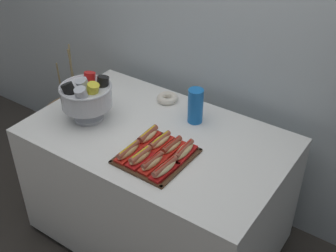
# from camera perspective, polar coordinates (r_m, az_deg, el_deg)

# --- Properties ---
(ground_plane) EXTENTS (10.00, 10.00, 0.00)m
(ground_plane) POSITION_cam_1_polar(r_m,az_deg,el_deg) (2.95, -1.23, -13.79)
(ground_plane) COLOR #38332D
(back_wall) EXTENTS (6.00, 0.10, 2.60)m
(back_wall) POSITION_cam_1_polar(r_m,az_deg,el_deg) (2.64, 6.36, 14.30)
(back_wall) COLOR #B2BCC1
(back_wall) RESTS_ON ground_plane
(buffet_table) EXTENTS (1.43, 0.88, 0.80)m
(buffet_table) POSITION_cam_1_polar(r_m,az_deg,el_deg) (2.65, -1.34, -7.76)
(buffet_table) COLOR white
(buffet_table) RESTS_ON ground_plane
(floor_vase) EXTENTS (0.48, 0.48, 0.96)m
(floor_vase) POSITION_cam_1_polar(r_m,az_deg,el_deg) (3.50, -12.08, -0.78)
(floor_vase) COLOR #896B4C
(floor_vase) RESTS_ON ground_plane
(serving_tray) EXTENTS (0.34, 0.37, 0.01)m
(serving_tray) POSITION_cam_1_polar(r_m,az_deg,el_deg) (2.25, -1.51, -3.97)
(serving_tray) COLOR #472B19
(serving_tray) RESTS_ON buffet_table
(hot_dog_0) EXTENTS (0.06, 0.17, 0.06)m
(hot_dog_0) POSITION_cam_1_polar(r_m,az_deg,el_deg) (2.24, -5.11, -3.36)
(hot_dog_0) COLOR red
(hot_dog_0) RESTS_ON serving_tray
(hot_dog_1) EXTENTS (0.07, 0.17, 0.06)m
(hot_dog_1) POSITION_cam_1_polar(r_m,az_deg,el_deg) (2.20, -3.60, -4.04)
(hot_dog_1) COLOR red
(hot_dog_1) RESTS_ON serving_tray
(hot_dog_2) EXTENTS (0.07, 0.16, 0.06)m
(hot_dog_2) POSITION_cam_1_polar(r_m,az_deg,el_deg) (2.16, -2.04, -4.78)
(hot_dog_2) COLOR red
(hot_dog_2) RESTS_ON serving_tray
(hot_dog_3) EXTENTS (0.07, 0.18, 0.06)m
(hot_dog_3) POSITION_cam_1_polar(r_m,az_deg,el_deg) (2.13, -0.42, -5.53)
(hot_dog_3) COLOR #B21414
(hot_dog_3) RESTS_ON serving_tray
(hot_dog_4) EXTENTS (0.07, 0.16, 0.06)m
(hot_dog_4) POSITION_cam_1_polar(r_m,az_deg,el_deg) (2.34, -2.53, -1.33)
(hot_dog_4) COLOR red
(hot_dog_4) RESTS_ON serving_tray
(hot_dog_5) EXTENTS (0.07, 0.17, 0.06)m
(hot_dog_5) POSITION_cam_1_polar(r_m,az_deg,el_deg) (2.30, -1.04, -2.04)
(hot_dog_5) COLOR red
(hot_dog_5) RESTS_ON serving_tray
(hot_dog_6) EXTENTS (0.07, 0.17, 0.06)m
(hot_dog_6) POSITION_cam_1_polar(r_m,az_deg,el_deg) (2.27, 0.49, -2.69)
(hot_dog_6) COLOR red
(hot_dog_6) RESTS_ON serving_tray
(hot_dog_7) EXTENTS (0.07, 0.18, 0.06)m
(hot_dog_7) POSITION_cam_1_polar(r_m,az_deg,el_deg) (2.23, 2.06, -3.31)
(hot_dog_7) COLOR red
(hot_dog_7) RESTS_ON serving_tray
(punch_bowl) EXTENTS (0.29, 0.29, 0.27)m
(punch_bowl) POSITION_cam_1_polar(r_m,az_deg,el_deg) (2.50, -10.51, 3.94)
(punch_bowl) COLOR silver
(punch_bowl) RESTS_ON buffet_table
(cup_stack) EXTENTS (0.09, 0.09, 0.21)m
(cup_stack) POSITION_cam_1_polar(r_m,az_deg,el_deg) (2.47, 3.58, 2.62)
(cup_stack) COLOR blue
(cup_stack) RESTS_ON buffet_table
(donut) EXTENTS (0.13, 0.13, 0.04)m
(donut) POSITION_cam_1_polar(r_m,az_deg,el_deg) (2.69, -0.08, 3.63)
(donut) COLOR silver
(donut) RESTS_ON buffet_table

